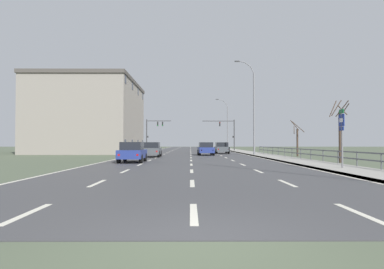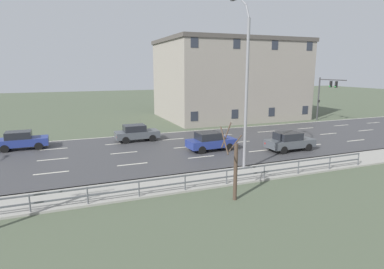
# 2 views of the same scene
# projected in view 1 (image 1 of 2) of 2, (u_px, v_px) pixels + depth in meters

# --- Properties ---
(ground_plane) EXTENTS (160.00, 160.00, 0.12)m
(ground_plane) POSITION_uv_depth(u_px,v_px,m) (191.00, 153.00, 53.22)
(ground_plane) COLOR #4C5642
(road_asphalt_strip) EXTENTS (14.00, 120.00, 0.03)m
(road_asphalt_strip) POSITION_uv_depth(u_px,v_px,m) (191.00, 151.00, 65.22)
(road_asphalt_strip) COLOR #3D3D3F
(road_asphalt_strip) RESTS_ON ground
(sidewalk_right) EXTENTS (3.00, 120.00, 0.12)m
(sidewalk_right) POSITION_uv_depth(u_px,v_px,m) (235.00, 150.00, 65.27)
(sidewalk_right) COLOR gray
(sidewalk_right) RESTS_ON ground
(guardrail) EXTENTS (0.07, 36.51, 1.00)m
(guardrail) POSITION_uv_depth(u_px,v_px,m) (301.00, 152.00, 30.80)
(guardrail) COLOR #515459
(guardrail) RESTS_ON ground
(street_lamp_midground) EXTENTS (2.41, 0.24, 11.45)m
(street_lamp_midground) POSITION_uv_depth(u_px,v_px,m) (253.00, 109.00, 41.21)
(street_lamp_midground) COLOR slate
(street_lamp_midground) RESTS_ON ground
(street_lamp_distant) EXTENTS (2.53, 0.24, 10.54)m
(street_lamp_distant) POSITION_uv_depth(u_px,v_px,m) (227.00, 125.00, 70.36)
(street_lamp_distant) COLOR slate
(street_lamp_distant) RESTS_ON ground
(highway_sign) EXTENTS (0.09, 0.68, 3.42)m
(highway_sign) POSITION_uv_depth(u_px,v_px,m) (342.00, 131.00, 19.12)
(highway_sign) COLOR slate
(highway_sign) RESTS_ON ground
(traffic_signal_right) EXTENTS (5.90, 0.36, 5.71)m
(traffic_signal_right) POSITION_uv_depth(u_px,v_px,m) (228.00, 130.00, 62.12)
(traffic_signal_right) COLOR #38383A
(traffic_signal_right) RESTS_ON ground
(traffic_signal_left) EXTENTS (4.47, 0.36, 5.70)m
(traffic_signal_left) POSITION_uv_depth(u_px,v_px,m) (153.00, 129.00, 61.49)
(traffic_signal_left) COLOR #38383A
(traffic_signal_left) RESTS_ON ground
(car_near_left) EXTENTS (1.91, 4.14, 1.57)m
(car_near_left) POSITION_uv_depth(u_px,v_px,m) (222.00, 148.00, 47.42)
(car_near_left) COLOR #474C51
(car_near_left) RESTS_ON ground
(car_far_right) EXTENTS (1.97, 4.17, 1.57)m
(car_far_right) POSITION_uv_depth(u_px,v_px,m) (206.00, 149.00, 41.24)
(car_far_right) COLOR navy
(car_far_right) RESTS_ON ground
(car_mid_centre) EXTENTS (1.88, 4.12, 1.57)m
(car_mid_centre) POSITION_uv_depth(u_px,v_px,m) (152.00, 149.00, 36.15)
(car_mid_centre) COLOR #474C51
(car_mid_centre) RESTS_ON ground
(car_distant) EXTENTS (1.87, 4.12, 1.57)m
(car_distant) POSITION_uv_depth(u_px,v_px,m) (132.00, 152.00, 26.30)
(car_distant) COLOR navy
(car_distant) RESTS_ON ground
(brick_building) EXTENTS (13.71, 18.73, 10.75)m
(brick_building) POSITION_uv_depth(u_px,v_px,m) (91.00, 117.00, 51.87)
(brick_building) COLOR gray
(brick_building) RESTS_ON ground
(bare_tree_near) EXTENTS (1.51, 1.28, 4.84)m
(bare_tree_near) POSITION_uv_depth(u_px,v_px,m) (340.00, 132.00, 26.11)
(bare_tree_near) COLOR #423328
(bare_tree_near) RESTS_ON ground
(bare_tree_mid) EXTENTS (1.33, 1.28, 4.05)m
(bare_tree_mid) POSITION_uv_depth(u_px,v_px,m) (297.00, 140.00, 38.04)
(bare_tree_mid) COLOR #423328
(bare_tree_mid) RESTS_ON ground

